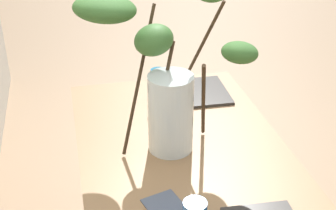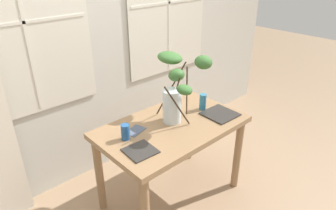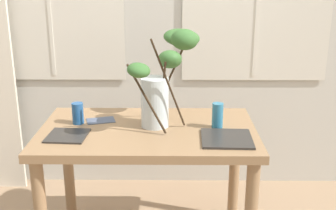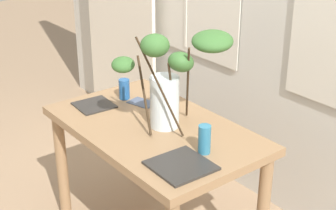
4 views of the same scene
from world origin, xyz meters
name	(u,v)px [view 3 (image 3 of 4)]	position (x,y,z in m)	size (l,w,h in m)	color
dining_table	(148,148)	(0.00, 0.00, 0.65)	(1.22, 0.74, 0.77)	#93704C
vase_with_branches	(165,76)	(0.10, 0.06, 1.06)	(0.45, 0.63, 0.59)	silver
drinking_glass_blue_left	(78,113)	(-0.41, 0.08, 0.83)	(0.07, 0.07, 0.12)	#235693
drinking_glass_blue_right	(218,116)	(0.39, 0.01, 0.84)	(0.06, 0.06, 0.15)	teal
plate_square_left	(67,136)	(-0.43, -0.12, 0.77)	(0.21, 0.21, 0.01)	#2D2B28
plate_square_right	(227,139)	(0.43, -0.16, 0.78)	(0.27, 0.27, 0.01)	#2D2B28
napkin_folded	(101,120)	(-0.29, 0.12, 0.77)	(0.16, 0.11, 0.00)	#4C566B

